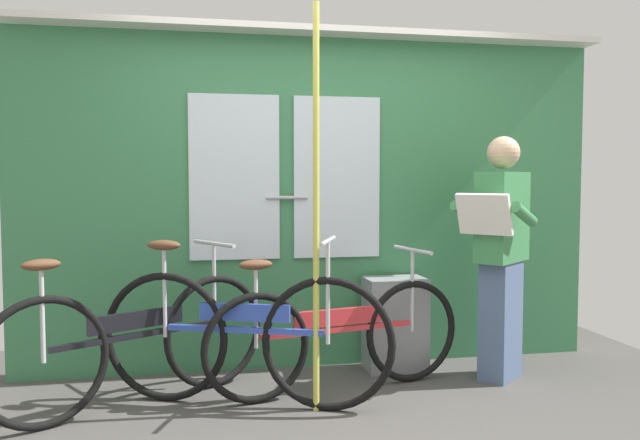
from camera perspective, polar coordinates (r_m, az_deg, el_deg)
ground_plane at (r=3.57m, az=3.34°, el=-18.14°), size 5.02×4.08×0.04m
train_door_wall at (r=4.52m, az=-0.59°, el=2.34°), size 4.02×0.28×2.30m
bicycle_near_door at (r=3.82m, az=-6.67°, el=-10.04°), size 1.62×0.71×0.97m
bicycle_leaning_behind at (r=3.93m, az=-15.75°, el=-10.16°), size 1.52×0.94×0.91m
bicycle_by_pole at (r=4.04m, az=1.45°, el=-9.99°), size 1.66×0.53×0.86m
passenger_reading_newspaper at (r=4.38m, az=15.47°, el=-2.72°), size 0.60×0.58×1.57m
trash_bin_by_wall at (r=4.55m, az=6.53°, el=-8.95°), size 0.41×0.28×0.63m
handrail_pole at (r=3.62m, az=-0.34°, el=0.89°), size 0.04×0.04×2.26m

